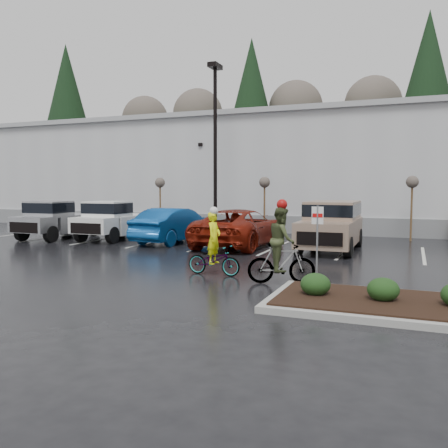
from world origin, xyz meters
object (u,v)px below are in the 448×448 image
at_px(sapling_mid, 265,185).
at_px(car_blue, 175,225).
at_px(sapling_west, 160,186).
at_px(car_red, 240,228).
at_px(suv_tan, 331,226).
at_px(sapling_east, 412,185).
at_px(lamppost, 215,131).
at_px(pickup_silver, 61,219).
at_px(pickup_white, 118,220).
at_px(fire_lane_sign, 317,237).
at_px(cyclist_hivis, 214,254).
at_px(cyclist_olive, 282,253).

relative_size(sapling_mid, car_blue, 0.64).
relative_size(sapling_west, car_red, 0.53).
distance_m(sapling_west, suv_tan, 12.06).
height_order(car_blue, suv_tan, suv_tan).
bearing_deg(sapling_east, lamppost, -174.29).
distance_m(pickup_silver, car_red, 9.81).
height_order(lamppost, car_blue, lamppost).
xyz_separation_m(sapling_mid, pickup_white, (-6.39, -4.55, -1.75)).
height_order(sapling_east, car_red, sapling_east).
relative_size(pickup_silver, car_blue, 1.04).
bearing_deg(car_blue, suv_tan, -174.15).
height_order(pickup_white, car_blue, pickup_white).
bearing_deg(pickup_white, lamppost, 42.41).
height_order(lamppost, fire_lane_sign, lamppost).
bearing_deg(fire_lane_sign, sapling_east, 80.25).
height_order(car_red, cyclist_hivis, cyclist_hivis).
xyz_separation_m(sapling_mid, suv_tan, (4.38, -4.91, -1.70)).
xyz_separation_m(sapling_east, pickup_silver, (-16.90, -5.24, -1.75)).
xyz_separation_m(sapling_east, cyclist_hivis, (-5.51, -11.79, -2.07)).
distance_m(suv_tan, cyclist_olive, 7.36).
relative_size(pickup_white, car_blue, 1.04).
bearing_deg(lamppost, car_blue, -97.19).
xyz_separation_m(pickup_silver, car_blue, (6.42, 0.40, -0.15)).
relative_size(pickup_silver, pickup_white, 1.00).
bearing_deg(pickup_white, pickup_silver, -167.21).
bearing_deg(pickup_silver, sapling_west, 60.98).
height_order(car_blue, cyclist_olive, cyclist_olive).
distance_m(lamppost, sapling_east, 10.48).
distance_m(fire_lane_sign, car_red, 9.21).
bearing_deg(fire_lane_sign, pickup_white, 144.78).
xyz_separation_m(sapling_mid, sapling_east, (7.50, 0.00, 0.00)).
relative_size(lamppost, suv_tan, 1.81).
bearing_deg(pickup_silver, sapling_east, 17.21).
bearing_deg(car_red, sapling_mid, -83.78).
bearing_deg(lamppost, sapling_east, 5.71).
xyz_separation_m(pickup_silver, car_red, (9.81, 0.22, -0.15)).
xyz_separation_m(car_blue, cyclist_hivis, (4.98, -6.96, -0.17)).
bearing_deg(car_red, pickup_silver, 2.91).
distance_m(sapling_east, suv_tan, 6.06).
bearing_deg(fire_lane_sign, sapling_mid, 112.49).
bearing_deg(car_red, sapling_west, -34.38).
distance_m(lamppost, suv_tan, 9.18).
bearing_deg(pickup_silver, car_red, 1.27).
distance_m(sapling_west, cyclist_olive, 16.40).
bearing_deg(sapling_mid, fire_lane_sign, -67.51).
height_order(sapling_west, sapling_mid, same).
height_order(sapling_mid, pickup_silver, sapling_mid).
height_order(sapling_east, cyclist_hivis, sapling_east).
height_order(pickup_silver, pickup_white, same).
bearing_deg(cyclist_hivis, lamppost, 26.01).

